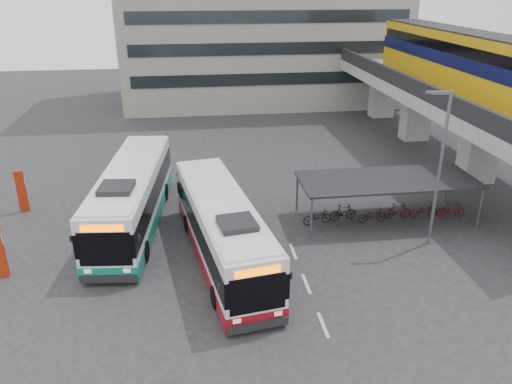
{
  "coord_description": "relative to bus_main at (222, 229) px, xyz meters",
  "views": [
    {
      "loc": [
        -2.44,
        -21.99,
        12.93
      ],
      "look_at": [
        1.03,
        3.37,
        2.0
      ],
      "focal_mm": 35.0,
      "sensor_mm": 36.0,
      "label": 1
    }
  ],
  "objects": [
    {
      "name": "bus_main",
      "position": [
        0.0,
        0.0,
        0.0
      ],
      "size": [
        4.45,
        12.32,
        3.57
      ],
      "rotation": [
        0.0,
        0.0,
        0.16
      ],
      "color": "white",
      "rests_on": "ground"
    },
    {
      "name": "ground",
      "position": [
        1.14,
        0.24,
        -1.66
      ],
      "size": [
        120.0,
        120.0,
        0.0
      ],
      "primitive_type": "plane",
      "color": "#28282B",
      "rests_on": "ground"
    },
    {
      "name": "road_markings",
      "position": [
        3.64,
        -2.76,
        -1.65
      ],
      "size": [
        0.15,
        7.6,
        0.01
      ],
      "color": "beige",
      "rests_on": "ground"
    },
    {
      "name": "pedestrian",
      "position": [
        -6.31,
        4.77,
        -0.84
      ],
      "size": [
        0.68,
        0.71,
        1.63
      ],
      "primitive_type": "imported",
      "rotation": [
        0.0,
        0.0,
        0.88
      ],
      "color": "black",
      "rests_on": "ground"
    },
    {
      "name": "sign_totem_north",
      "position": [
        -11.45,
        7.23,
        -0.31
      ],
      "size": [
        0.56,
        0.24,
        2.61
      ],
      "rotation": [
        0.0,
        0.0,
        0.14
      ],
      "color": "#A4230A",
      "rests_on": "ground"
    },
    {
      "name": "bike_shelter",
      "position": [
        9.61,
        3.24,
        -0.22
      ],
      "size": [
        10.0,
        4.0,
        2.54
      ],
      "color": "#595B60",
      "rests_on": "ground"
    },
    {
      "name": "lamp_post",
      "position": [
        10.85,
        0.13,
        2.99
      ],
      "size": [
        1.43,
        0.29,
        8.15
      ],
      "rotation": [
        0.0,
        0.0,
        -0.09
      ],
      "color": "#595B60",
      "rests_on": "ground"
    },
    {
      "name": "viaduct",
      "position": [
        18.14,
        12.83,
        4.58
      ],
      "size": [
        8.0,
        32.0,
        9.68
      ],
      "color": "gray",
      "rests_on": "ground"
    },
    {
      "name": "bus_teal",
      "position": [
        -4.7,
        4.49,
        0.07
      ],
      "size": [
        3.97,
        12.8,
        3.72
      ],
      "rotation": [
        0.0,
        0.0,
        -0.1
      ],
      "color": "white",
      "rests_on": "ground"
    }
  ]
}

